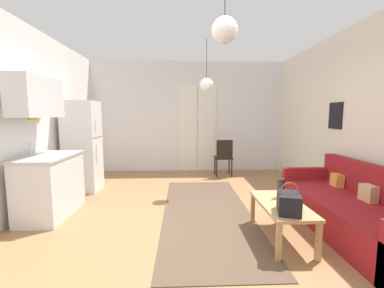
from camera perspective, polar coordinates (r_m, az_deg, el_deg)
The scene contains 12 objects.
ground_plane at distance 3.48m, azimuth 0.45°, elevation -19.52°, with size 5.53×7.62×0.10m, color #996D44.
wall_back at distance 6.68m, azimuth -0.95°, elevation 6.05°, with size 5.13×0.13×2.84m.
area_rug at distance 4.00m, azimuth 3.34°, elevation -15.06°, with size 1.29×3.35×0.01m, color brown.
couch at distance 3.86m, azimuth 33.10°, elevation -12.75°, with size 0.86×2.18×0.84m.
coffee_table at distance 3.26m, azimuth 19.51°, elevation -13.46°, with size 0.49×1.01×0.44m.
bamboo_vase at distance 3.41m, azimuth 19.32°, elevation -9.33°, with size 0.08×0.08×0.46m.
handbag at distance 2.93m, azimuth 21.01°, elevation -12.28°, with size 0.30×0.36×0.33m.
refrigerator at distance 5.33m, azimuth -23.46°, elevation -0.49°, with size 0.62×0.59×1.74m.
kitchen_counter at distance 4.25m, azimuth -29.84°, elevation -3.96°, with size 0.59×1.10×2.01m.
accent_chair at distance 6.12m, azimuth 7.18°, elevation -2.65°, with size 0.42×0.40×0.89m.
pendant_lamp_near at distance 2.69m, azimuth 7.38°, elevation 24.19°, with size 0.25×0.25×0.67m.
pendant_lamp_far at distance 4.78m, azimuth 3.28°, elevation 13.17°, with size 0.26×0.26×0.95m.
Camera 1 is at (-0.15, -3.12, 1.48)m, focal length 23.61 mm.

